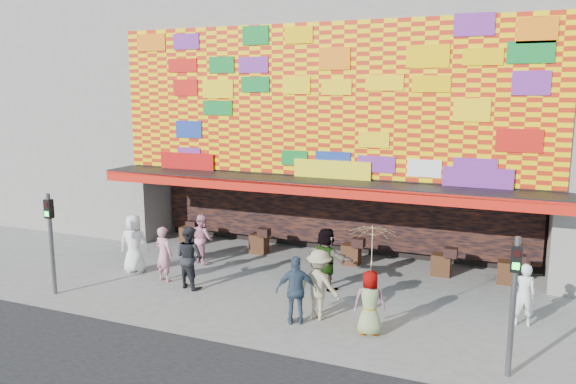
% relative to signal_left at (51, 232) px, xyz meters
% --- Properties ---
extents(ground, '(90.00, 90.00, 0.00)m').
position_rel_signal_left_xyz_m(ground, '(6.20, 1.50, -1.86)').
color(ground, slate).
rests_on(ground, ground).
extents(shop_building, '(15.20, 9.40, 10.00)m').
position_rel_signal_left_xyz_m(shop_building, '(6.20, 9.68, 3.37)').
color(shop_building, gray).
rests_on(shop_building, ground).
extents(neighbor_left, '(11.00, 8.00, 12.00)m').
position_rel_signal_left_xyz_m(neighbor_left, '(-6.80, 9.50, 4.14)').
color(neighbor_left, gray).
rests_on(neighbor_left, ground).
extents(signal_left, '(0.22, 0.20, 3.00)m').
position_rel_signal_left_xyz_m(signal_left, '(0.00, 0.00, 0.00)').
color(signal_left, '#59595B').
rests_on(signal_left, ground).
extents(signal_right, '(0.22, 0.20, 3.00)m').
position_rel_signal_left_xyz_m(signal_right, '(12.40, 0.00, 0.00)').
color(signal_right, '#59595B').
rests_on(signal_right, ground).
extents(ped_a, '(1.09, 0.90, 1.92)m').
position_rel_signal_left_xyz_m(ped_a, '(0.89, 2.57, -0.90)').
color(ped_a, white).
rests_on(ped_a, ground).
extents(ped_b, '(0.70, 0.53, 1.74)m').
position_rel_signal_left_xyz_m(ped_b, '(2.30, 2.19, -0.99)').
color(ped_b, '#C68090').
rests_on(ped_b, ground).
extents(ped_c, '(1.08, 0.94, 1.90)m').
position_rel_signal_left_xyz_m(ped_c, '(3.35, 2.02, -0.91)').
color(ped_c, black).
rests_on(ped_c, ground).
extents(ped_d, '(1.31, 0.93, 1.85)m').
position_rel_signal_left_xyz_m(ped_d, '(7.73, 1.30, -0.94)').
color(ped_d, tan).
rests_on(ped_d, ground).
extents(ped_e, '(1.13, 0.84, 1.78)m').
position_rel_signal_left_xyz_m(ped_e, '(7.31, 0.78, -0.97)').
color(ped_e, '#35485D').
rests_on(ped_e, ground).
extents(ped_f, '(1.82, 1.17, 1.87)m').
position_rel_signal_left_xyz_m(ped_f, '(7.18, 3.49, -0.92)').
color(ped_f, gray).
rests_on(ped_f, ground).
extents(ped_g, '(0.89, 0.68, 1.61)m').
position_rel_signal_left_xyz_m(ped_g, '(9.20, 0.87, -1.06)').
color(ped_g, gray).
rests_on(ped_g, ground).
extents(ped_h, '(0.66, 0.50, 1.62)m').
position_rel_signal_left_xyz_m(ped_h, '(12.64, 2.90, -1.05)').
color(ped_h, white).
rests_on(ped_h, ground).
extents(ped_i, '(1.04, 0.98, 1.70)m').
position_rel_signal_left_xyz_m(ped_i, '(2.39, 4.32, -1.01)').
color(ped_i, pink).
rests_on(ped_i, ground).
extents(parasol, '(1.36, 1.38, 1.98)m').
position_rel_signal_left_xyz_m(parasol, '(9.20, 0.87, 0.36)').
color(parasol, '#FFEDA0').
rests_on(parasol, ground).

